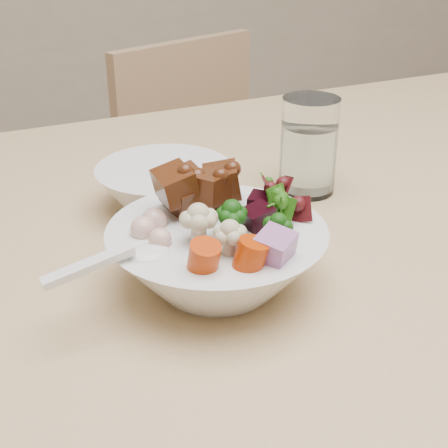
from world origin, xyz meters
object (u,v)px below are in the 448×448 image
object	(u,v)px
dining_table	(373,273)
side_bowl	(165,188)
food_bowl	(218,252)
water_glass	(308,150)
chair_far	(218,208)

from	to	relation	value
dining_table	side_bowl	world-z (taller)	side_bowl
food_bowl	side_bowl	xyz separation A→B (m)	(-0.00, 0.18, -0.01)
side_bowl	water_glass	bearing A→B (deg)	-3.23
food_bowl	water_glass	size ratio (longest dim) A/B	1.70
dining_table	side_bowl	size ratio (longest dim) A/B	11.48
food_bowl	dining_table	bearing A→B (deg)	18.87
chair_far	dining_table	bearing A→B (deg)	-117.02
chair_far	water_glass	xyz separation A→B (m)	(-0.11, -0.65, 0.39)
food_bowl	water_glass	world-z (taller)	water_glass
chair_far	side_bowl	distance (m)	0.79
food_bowl	side_bowl	distance (m)	0.18
water_glass	food_bowl	bearing A→B (deg)	-136.67
water_glass	dining_table	bearing A→B (deg)	-58.53
food_bowl	water_glass	xyz separation A→B (m)	(0.18, 0.17, 0.02)
dining_table	chair_far	xyz separation A→B (m)	(0.05, 0.74, -0.25)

